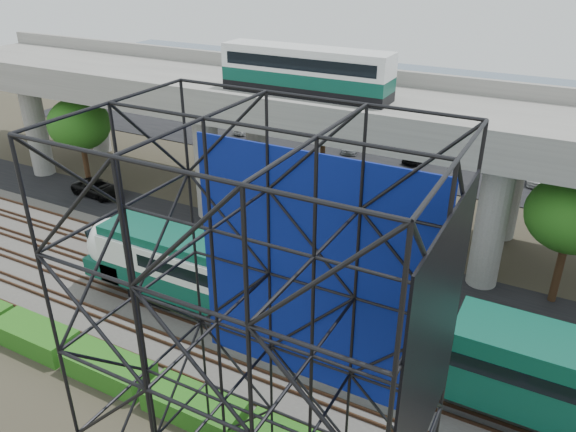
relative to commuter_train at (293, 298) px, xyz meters
The scene contains 13 objects.
ground 4.35m from the commuter_train, 142.12° to the right, with size 140.00×140.00×0.00m, color #474233.
ballast_bed 3.79m from the commuter_train, behind, with size 90.00×12.00×0.20m, color slate.
service_road 9.32m from the commuter_train, 106.83° to the left, with size 90.00×5.00×0.08m, color black.
parking_lot 32.23m from the commuter_train, 94.59° to the left, with size 90.00×18.00×0.08m, color black.
harbor_water 54.14m from the commuter_train, 92.73° to the left, with size 140.00×40.00×0.03m, color #486076.
rail_tracks 3.66m from the commuter_train, behind, with size 90.00×9.52×0.16m.
commuter_train is the anchor object (origin of this frame).
overpass 15.25m from the commuter_train, 101.51° to the left, with size 80.00×12.00×12.40m.
scaffold_tower 11.79m from the commuter_train, 66.79° to the right, with size 9.36×6.36×15.00m.
hedge_strip 6.89m from the commuter_train, 103.95° to the right, with size 34.60×1.80×1.20m.
trees 16.13m from the commuter_train, 117.06° to the left, with size 40.94×16.94×7.69m.
suv 24.56m from the commuter_train, 158.05° to the left, with size 2.08×4.52×1.26m, color black.
parked_cars 31.91m from the commuter_train, 94.31° to the left, with size 37.46×9.54×1.30m.
Camera 1 is at (13.25, -18.51, 18.80)m, focal length 35.00 mm.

